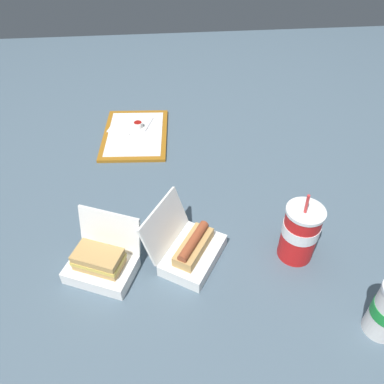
# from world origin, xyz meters

# --- Properties ---
(ground_plane) EXTENTS (3.20, 3.20, 0.00)m
(ground_plane) POSITION_xyz_m (0.00, 0.00, 0.00)
(ground_plane) COLOR #4C6070
(food_tray) EXTENTS (0.39, 0.29, 0.01)m
(food_tray) POSITION_xyz_m (-0.40, -0.24, 0.01)
(food_tray) COLOR #A56619
(food_tray) RESTS_ON ground_plane
(ketchup_cup) EXTENTS (0.04, 0.04, 0.02)m
(ketchup_cup) POSITION_xyz_m (-0.44, -0.23, 0.03)
(ketchup_cup) COLOR white
(ketchup_cup) RESTS_ON food_tray
(napkin_stack) EXTENTS (0.13, 0.13, 0.00)m
(napkin_stack) POSITION_xyz_m (-0.45, -0.29, 0.02)
(napkin_stack) COLOR white
(napkin_stack) RESTS_ON food_tray
(plastic_fork) EXTENTS (0.11, 0.05, 0.00)m
(plastic_fork) POSITION_xyz_m (-0.45, -0.19, 0.02)
(plastic_fork) COLOR white
(plastic_fork) RESTS_ON food_tray
(clamshell_hotdog_corner) EXTENTS (0.26, 0.25, 0.16)m
(clamshell_hotdog_corner) POSITION_xyz_m (0.26, -0.07, 0.04)
(clamshell_hotdog_corner) COLOR white
(clamshell_hotdog_corner) RESTS_ON ground_plane
(clamshell_sandwich_right) EXTENTS (0.21, 0.23, 0.16)m
(clamshell_sandwich_right) POSITION_xyz_m (0.28, -0.32, 0.04)
(clamshell_sandwich_right) COLOR white
(clamshell_sandwich_right) RESTS_ON ground_plane
(soda_cup_center) EXTENTS (0.10, 0.10, 0.24)m
(soda_cup_center) POSITION_xyz_m (0.27, 0.23, 0.09)
(soda_cup_center) COLOR red
(soda_cup_center) RESTS_ON ground_plane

